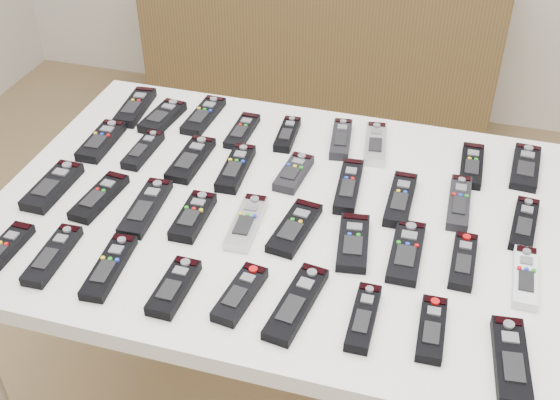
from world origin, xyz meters
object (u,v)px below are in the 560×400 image
(remote_19, at_px, (99,197))
(remote_28, at_px, (2,251))
(remote_18, at_px, (53,186))
(remote_7, at_px, (472,166))
(remote_14, at_px, (349,186))
(remote_11, at_px, (191,159))
(remote_27, at_px, (525,277))
(remote_12, at_px, (236,168))
(remote_25, at_px, (406,252))
(remote_23, at_px, (295,228))
(remote_33, at_px, (296,303))
(remote_13, at_px, (294,173))
(remote_17, at_px, (524,224))
(remote_1, at_px, (163,117))
(remote_31, at_px, (174,287))
(remote_20, at_px, (146,207))
(remote_0, at_px, (135,107))
(table, at_px, (280,228))
(remote_21, at_px, (193,216))
(remote_2, at_px, (204,116))
(remote_30, at_px, (109,267))
(remote_3, at_px, (242,131))
(remote_5, at_px, (341,139))
(remote_32, at_px, (240,294))
(remote_34, at_px, (363,317))
(remote_35, at_px, (432,329))
(remote_26, at_px, (463,261))
(remote_29, at_px, (53,255))
(sideboard, at_px, (319,47))
(remote_16, at_px, (459,203))
(remote_22, at_px, (247,222))
(remote_15, at_px, (400,199))
(remote_10, at_px, (143,150))
(remote_24, at_px, (353,242))

(remote_19, distance_m, remote_28, 0.24)
(remote_18, xyz_separation_m, remote_19, (0.12, -0.01, -0.00))
(remote_7, xyz_separation_m, remote_14, (-0.26, -0.16, 0.00))
(remote_11, height_order, remote_27, same)
(remote_12, relative_size, remote_19, 1.04)
(remote_25, bearing_deg, remote_28, -164.87)
(remote_12, bearing_deg, remote_11, 173.32)
(remote_23, relative_size, remote_33, 0.87)
(remote_13, xyz_separation_m, remote_17, (0.52, -0.04, -0.00))
(remote_1, height_order, remote_31, same)
(remote_12, relative_size, remote_20, 0.92)
(remote_18, height_order, remote_23, remote_18)
(remote_27, bearing_deg, remote_0, 158.89)
(table, relative_size, remote_21, 8.14)
(remote_2, bearing_deg, remote_30, -84.29)
(remote_3, height_order, remote_13, remote_13)
(remote_23, bearing_deg, remote_18, -171.11)
(remote_5, relative_size, remote_32, 1.07)
(remote_34, relative_size, remote_35, 1.07)
(remote_5, relative_size, remote_21, 1.05)
(remote_25, height_order, remote_34, remote_34)
(remote_12, xyz_separation_m, remote_32, (0.14, -0.39, -0.00))
(remote_19, distance_m, remote_26, 0.79)
(remote_13, height_order, remote_29, same)
(remote_28, relative_size, remote_32, 1.10)
(remote_0, height_order, remote_25, remote_0)
(remote_18, distance_m, remote_30, 0.32)
(sideboard, bearing_deg, remote_7, -66.87)
(remote_13, relative_size, remote_25, 0.78)
(table, xyz_separation_m, remote_0, (-0.49, 0.30, 0.07))
(remote_33, bearing_deg, remote_18, 170.26)
(remote_1, xyz_separation_m, remote_16, (0.77, -0.16, -0.00))
(remote_13, relative_size, remote_16, 0.77)
(remote_19, relative_size, remote_28, 1.02)
(remote_18, distance_m, remote_26, 0.91)
(remote_11, relative_size, remote_30, 1.01)
(remote_14, height_order, remote_33, remote_14)
(remote_19, distance_m, remote_27, 0.91)
(remote_33, bearing_deg, remote_11, 141.06)
(remote_31, bearing_deg, remote_28, -178.93)
(remote_13, distance_m, remote_28, 0.65)
(sideboard, xyz_separation_m, remote_14, (0.43, -1.56, 0.41))
(remote_22, bearing_deg, remote_33, -53.51)
(remote_30, bearing_deg, remote_12, 67.63)
(remote_15, relative_size, remote_20, 0.95)
(remote_10, bearing_deg, remote_17, -1.00)
(remote_25, distance_m, remote_26, 0.11)
(remote_10, xyz_separation_m, remote_24, (0.56, -0.20, 0.00))
(remote_32, relative_size, remote_34, 0.96)
(remote_32, bearing_deg, remote_26, 35.92)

